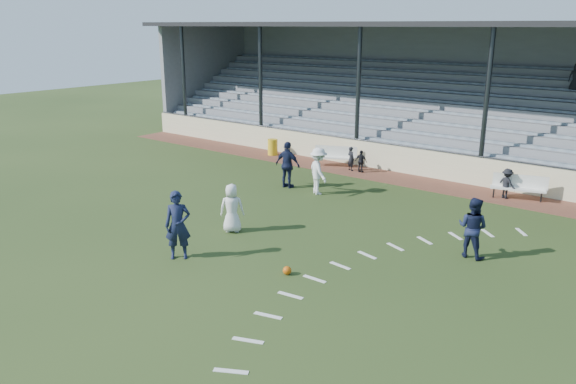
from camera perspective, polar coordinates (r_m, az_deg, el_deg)
The scene contains 17 objects.
ground at distance 16.72m, azimuth -5.31°, elevation -6.21°, with size 90.00×90.00×0.00m, color #293B18.
cinder_track at distance 24.97m, azimuth 11.38°, elevation 1.31°, with size 34.00×2.00×0.02m, color brown.
retaining_wall at distance 25.75m, azimuth 12.52°, elevation 3.05°, with size 34.00×0.18×1.20m, color beige.
bench_left at distance 26.69m, azimuth 4.79°, elevation 3.83°, with size 1.99×1.25×0.95m.
bench_right at distance 23.23m, azimuth 22.43°, elevation 0.66°, with size 2.03×1.02×0.95m.
trash_bin at distance 28.97m, azimuth -1.57°, elevation 4.59°, with size 0.51×0.51×0.81m, color gold.
football at distance 15.26m, azimuth -0.09°, elevation -7.97°, with size 0.23×0.23×0.23m, color #BF520B.
player_white_lead at distance 18.18m, azimuth -5.72°, elevation -1.64°, with size 0.78×0.51×1.60m, color silver.
player_navy_lead at distance 16.28m, azimuth -11.13°, elevation -3.33°, with size 0.73×0.48×2.00m, color #141A37.
player_navy_mid at distance 16.96m, azimuth 18.24°, elevation -3.45°, with size 0.87×0.68×1.79m, color #141A37.
player_white_wing at distance 22.15m, azimuth 3.11°, elevation 2.14°, with size 1.21×0.69×1.87m, color silver.
player_navy_wing at distance 22.99m, azimuth -0.03°, elevation 2.77°, with size 1.13×0.47×1.92m, color #141A37.
sub_left_near at distance 25.95m, azimuth 6.41°, elevation 3.39°, with size 0.40×0.27×1.11m, color black.
sub_left_far at distance 25.65m, azimuth 7.44°, elevation 3.11°, with size 0.60×0.25×1.02m, color black.
sub_right at distance 23.16m, azimuth 21.34°, elevation 0.80°, with size 0.76×0.44×1.18m, color black.
grandstand at distance 29.71m, azimuth 16.74°, elevation 7.68°, with size 34.60×9.00×6.61m.
penalty_arc at distance 14.45m, azimuth 6.89°, elevation -10.09°, with size 3.89×14.63×0.01m.
Camera 1 is at (10.66, -11.14, 6.48)m, focal length 35.00 mm.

